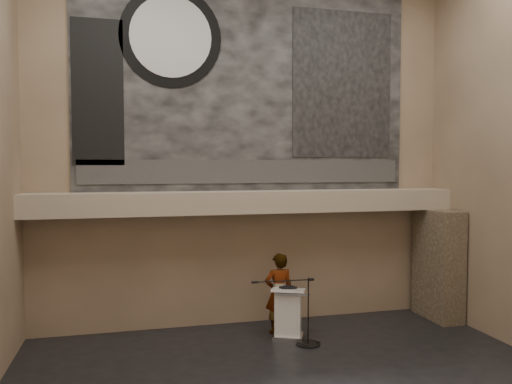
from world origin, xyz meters
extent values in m
cube|color=#79654C|center=(0.00, 4.00, 4.25)|extent=(10.00, 0.02, 8.50)
cube|color=#79654C|center=(0.00, -4.00, 4.25)|extent=(10.00, 0.02, 8.50)
cube|color=tan|center=(0.00, 3.60, 2.95)|extent=(10.00, 0.80, 0.50)
cylinder|color=#B2893D|center=(-1.60, 3.55, 2.67)|extent=(0.04, 0.04, 0.06)
cylinder|color=#B2893D|center=(1.90, 3.55, 2.67)|extent=(0.04, 0.04, 0.06)
cube|color=black|center=(0.00, 3.97, 5.70)|extent=(8.00, 0.05, 5.00)
cube|color=#303030|center=(0.00, 3.93, 3.65)|extent=(7.76, 0.02, 0.55)
cylinder|color=black|center=(-1.80, 3.93, 6.70)|extent=(2.30, 0.02, 2.30)
cylinder|color=silver|center=(-1.80, 3.91, 6.70)|extent=(1.84, 0.02, 1.84)
cube|color=black|center=(2.40, 3.93, 5.80)|extent=(2.60, 0.02, 3.60)
cube|color=black|center=(-3.40, 3.93, 5.40)|extent=(1.10, 0.02, 3.20)
cube|color=#45392B|center=(4.65, 3.15, 1.35)|extent=(0.60, 1.40, 2.70)
cube|color=silver|center=(0.59, 2.66, 0.04)|extent=(0.78, 0.70, 0.08)
cube|color=white|center=(0.59, 2.66, 0.56)|extent=(0.67, 0.58, 0.96)
cube|color=white|center=(0.59, 2.64, 1.07)|extent=(0.86, 0.76, 0.13)
cube|color=black|center=(0.60, 2.69, 1.12)|extent=(0.37, 0.33, 0.04)
cube|color=silver|center=(0.50, 2.60, 1.10)|extent=(0.24, 0.29, 0.00)
imported|color=white|center=(0.49, 3.05, 0.91)|extent=(0.68, 0.46, 1.82)
cylinder|color=black|center=(0.88, 2.19, 0.01)|extent=(0.52, 0.52, 0.02)
cylinder|color=black|center=(0.88, 2.19, 0.71)|extent=(0.03, 0.03, 1.43)
cylinder|color=black|center=(0.31, 2.21, 1.39)|extent=(1.28, 0.07, 0.02)
camera|label=1|loc=(-2.75, -7.61, 3.78)|focal=35.00mm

